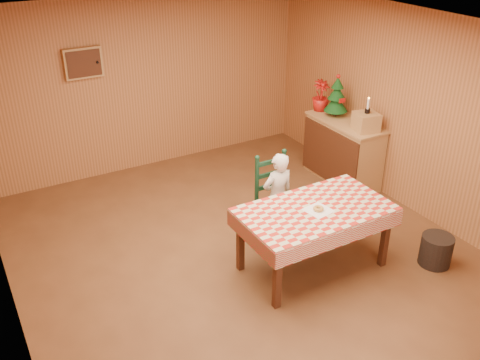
# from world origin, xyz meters

# --- Properties ---
(ground) EXTENTS (6.00, 6.00, 0.00)m
(ground) POSITION_xyz_m (0.00, 0.00, 0.00)
(ground) COLOR brown
(ground) RESTS_ON ground
(cabin_walls) EXTENTS (5.10, 6.05, 2.65)m
(cabin_walls) POSITION_xyz_m (-0.00, 0.53, 1.83)
(cabin_walls) COLOR #A76A3C
(cabin_walls) RESTS_ON ground
(dining_table) EXTENTS (1.66, 0.96, 0.77)m
(dining_table) POSITION_xyz_m (0.55, -0.48, 0.69)
(dining_table) COLOR #462212
(dining_table) RESTS_ON ground
(ladder_chair) EXTENTS (0.44, 0.40, 1.08)m
(ladder_chair) POSITION_xyz_m (0.55, 0.31, 0.50)
(ladder_chair) COLOR black
(ladder_chair) RESTS_ON ground
(seated_child) EXTENTS (0.41, 0.27, 1.12)m
(seated_child) POSITION_xyz_m (0.55, 0.25, 0.56)
(seated_child) COLOR silver
(seated_child) RESTS_ON ground
(napkin) EXTENTS (0.30, 0.30, 0.00)m
(napkin) POSITION_xyz_m (0.55, -0.53, 0.77)
(napkin) COLOR white
(napkin) RESTS_ON dining_table
(donut) EXTENTS (0.12, 0.12, 0.04)m
(donut) POSITION_xyz_m (0.55, -0.53, 0.79)
(donut) COLOR #BF8C44
(donut) RESTS_ON napkin
(shelf_unit) EXTENTS (0.54, 1.24, 0.93)m
(shelf_unit) POSITION_xyz_m (2.23, 1.06, 0.47)
(shelf_unit) COLOR tan
(shelf_unit) RESTS_ON ground
(crate) EXTENTS (0.36, 0.36, 0.25)m
(crate) POSITION_xyz_m (2.23, 0.66, 1.06)
(crate) COLOR tan
(crate) RESTS_ON shelf_unit
(christmas_tree) EXTENTS (0.34, 0.34, 0.62)m
(christmas_tree) POSITION_xyz_m (2.23, 1.31, 1.21)
(christmas_tree) COLOR #462212
(christmas_tree) RESTS_ON shelf_unit
(flower_arrangement) EXTENTS (0.27, 0.27, 0.46)m
(flower_arrangement) POSITION_xyz_m (2.18, 1.61, 1.16)
(flower_arrangement) COLOR #A5140F
(flower_arrangement) RESTS_ON shelf_unit
(candle_set) EXTENTS (0.07, 0.07, 0.22)m
(candle_set) POSITION_xyz_m (2.23, 0.66, 1.24)
(candle_set) COLOR black
(candle_set) RESTS_ON crate
(storage_bin) EXTENTS (0.45, 0.45, 0.36)m
(storage_bin) POSITION_xyz_m (1.81, -1.13, 0.18)
(storage_bin) COLOR black
(storage_bin) RESTS_ON ground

